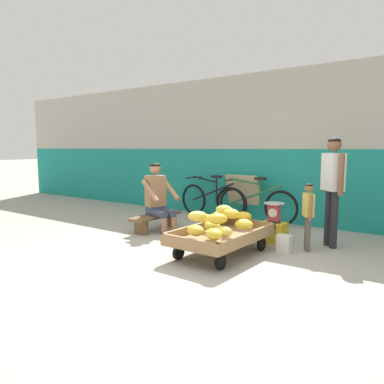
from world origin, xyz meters
The scene contains 14 objects.
ground_plane centered at (0.00, 0.00, 0.00)m, with size 80.00×80.00×0.00m, color #A39E93.
back_wall centered at (0.00, 3.13, 1.40)m, with size 16.00×0.30×2.80m.
banana_cart centered at (0.13, 0.56, 0.24)m, with size 0.88×1.47×0.36m.
banana_pile centered at (0.13, 0.53, 0.46)m, with size 0.83×1.43×0.26m.
low_bench centered at (-1.55, 1.17, 0.20)m, with size 0.37×1.12×0.27m.
vendor_seated centered at (-1.46, 1.14, 0.57)m, with size 0.73×0.59×1.14m.
plastic_crate centered at (0.41, 1.56, 0.15)m, with size 0.36×0.28×0.30m.
weighing_scale centered at (0.41, 1.56, 0.45)m, with size 0.30×0.30×0.29m.
bicycle_near_left centered at (-1.37, 2.67, 0.35)m, with size 1.65×0.48×0.86m.
bicycle_far_left centered at (-0.48, 2.74, 0.35)m, with size 1.66×0.48×0.86m.
sign_board centered at (-0.83, 2.95, 0.43)m, with size 0.70×0.27×0.87m.
customer_adult centered at (1.16, 1.81, 0.95)m, with size 0.37×0.38×1.53m.
customer_child centered at (0.97, 1.40, 0.57)m, with size 0.20×0.25×0.92m.
shopping_bag centered at (0.75, 1.14, 0.12)m, with size 0.18×0.12×0.24m, color silver.
Camera 1 is at (2.57, -3.47, 1.39)m, focal length 34.56 mm.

